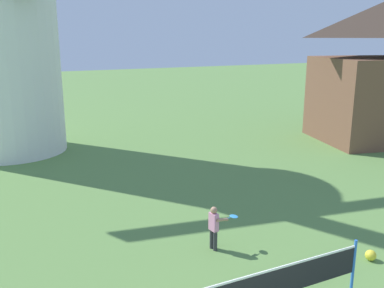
% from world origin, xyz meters
% --- Properties ---
extents(player_far, '(0.70, 0.38, 1.09)m').
position_xyz_m(player_far, '(1.00, 4.60, 0.62)').
color(player_far, '#333338').
rests_on(player_far, ground_plane).
extents(stray_ball, '(0.25, 0.25, 0.25)m').
position_xyz_m(stray_ball, '(3.96, 2.56, 0.12)').
color(stray_ball, yellow).
rests_on(stray_ball, ground_plane).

